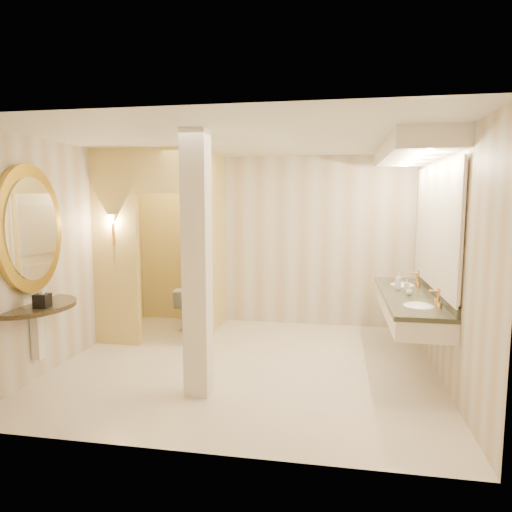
# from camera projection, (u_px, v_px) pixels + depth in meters

# --- Properties ---
(floor) EXTENTS (4.50, 4.50, 0.00)m
(floor) POSITION_uv_depth(u_px,v_px,m) (246.00, 365.00, 5.60)
(floor) COLOR silver
(floor) RESTS_ON ground
(ceiling) EXTENTS (4.50, 4.50, 0.00)m
(ceiling) POSITION_uv_depth(u_px,v_px,m) (246.00, 140.00, 5.27)
(ceiling) COLOR silver
(ceiling) RESTS_ON wall_back
(wall_back) EXTENTS (4.50, 0.02, 2.70)m
(wall_back) POSITION_uv_depth(u_px,v_px,m) (270.00, 241.00, 7.39)
(wall_back) COLOR beige
(wall_back) RESTS_ON floor
(wall_front) EXTENTS (4.50, 0.02, 2.70)m
(wall_front) POSITION_uv_depth(u_px,v_px,m) (195.00, 287.00, 3.48)
(wall_front) COLOR beige
(wall_front) RESTS_ON floor
(wall_left) EXTENTS (0.02, 4.00, 2.70)m
(wall_left) POSITION_uv_depth(u_px,v_px,m) (74.00, 252.00, 5.82)
(wall_left) COLOR beige
(wall_left) RESTS_ON floor
(wall_right) EXTENTS (0.02, 4.00, 2.70)m
(wall_right) POSITION_uv_depth(u_px,v_px,m) (445.00, 260.00, 5.05)
(wall_right) COLOR beige
(wall_right) RESTS_ON floor
(toilet_closet) EXTENTS (1.50, 1.55, 2.70)m
(toilet_closet) POSITION_uv_depth(u_px,v_px,m) (183.00, 244.00, 6.57)
(toilet_closet) COLOR #E4C777
(toilet_closet) RESTS_ON floor
(wall_sconce) EXTENTS (0.14, 0.14, 0.42)m
(wall_sconce) POSITION_uv_depth(u_px,v_px,m) (112.00, 221.00, 6.14)
(wall_sconce) COLOR gold
(wall_sconce) RESTS_ON toilet_closet
(vanity) EXTENTS (0.75, 2.49, 2.09)m
(vanity) POSITION_uv_depth(u_px,v_px,m) (415.00, 232.00, 5.45)
(vanity) COLOR silver
(vanity) RESTS_ON floor
(console_shelf) EXTENTS (1.07, 1.07, 1.99)m
(console_shelf) POSITION_uv_depth(u_px,v_px,m) (31.00, 261.00, 4.96)
(console_shelf) COLOR black
(console_shelf) RESTS_ON floor
(pillar) EXTENTS (0.25, 0.25, 2.70)m
(pillar) POSITION_uv_depth(u_px,v_px,m) (197.00, 266.00, 4.61)
(pillar) COLOR silver
(pillar) RESTS_ON floor
(tissue_box) EXTENTS (0.16, 0.16, 0.15)m
(tissue_box) POSITION_uv_depth(u_px,v_px,m) (42.00, 301.00, 4.84)
(tissue_box) COLOR black
(tissue_box) RESTS_ON console_shelf
(toilet) EXTENTS (0.45, 0.69, 0.66)m
(toilet) POSITION_uv_depth(u_px,v_px,m) (189.00, 306.00, 7.24)
(toilet) COLOR white
(toilet) RESTS_ON floor
(soap_bottle_a) EXTENTS (0.06, 0.06, 0.14)m
(soap_bottle_a) POSITION_uv_depth(u_px,v_px,m) (407.00, 285.00, 5.77)
(soap_bottle_a) COLOR beige
(soap_bottle_a) RESTS_ON vanity
(soap_bottle_b) EXTENTS (0.09, 0.09, 0.10)m
(soap_bottle_b) POSITION_uv_depth(u_px,v_px,m) (409.00, 291.00, 5.47)
(soap_bottle_b) COLOR silver
(soap_bottle_b) RESTS_ON vanity
(soap_bottle_c) EXTENTS (0.08, 0.09, 0.21)m
(soap_bottle_c) POSITION_uv_depth(u_px,v_px,m) (398.00, 281.00, 5.81)
(soap_bottle_c) COLOR #C6B28C
(soap_bottle_c) RESTS_ON vanity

